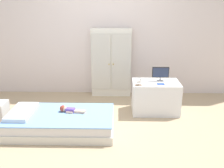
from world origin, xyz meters
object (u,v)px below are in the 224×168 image
object	(u,v)px
doll	(68,109)
tv_stand	(155,97)
rocking_horse_toy	(139,82)
tv_monitor	(161,73)
bed	(61,122)
book_blue	(161,84)
wardrobe	(111,63)

from	to	relation	value
doll	tv_stand	xyz separation A→B (m)	(1.39, 0.62, -0.03)
rocking_horse_toy	tv_monitor	bearing A→B (deg)	34.60
bed	doll	bearing A→B (deg)	43.38
book_blue	tv_monitor	bearing A→B (deg)	84.42
doll	bed	bearing A→B (deg)	-136.62
bed	rocking_horse_toy	distance (m)	1.37
wardrobe	tv_monitor	xyz separation A→B (m)	(0.86, -0.73, 0.00)
book_blue	bed	bearing A→B (deg)	-159.12
tv_monitor	book_blue	xyz separation A→B (m)	(-0.02, -0.20, -0.13)
book_blue	rocking_horse_toy	bearing A→B (deg)	-170.65
bed	book_blue	world-z (taller)	book_blue
doll	rocking_horse_toy	xyz separation A→B (m)	(1.09, 0.44, 0.30)
tv_monitor	rocking_horse_toy	bearing A→B (deg)	-145.40
tv_stand	tv_monitor	bearing A→B (deg)	48.07
doll	wardrobe	world-z (taller)	wardrobe
bed	book_blue	xyz separation A→B (m)	(1.54, 0.59, 0.41)
wardrobe	tv_stand	world-z (taller)	wardrobe
tv_stand	tv_monitor	distance (m)	0.42
tv_monitor	book_blue	size ratio (longest dim) A/B	2.46
doll	tv_stand	bearing A→B (deg)	23.99
doll	tv_stand	distance (m)	1.52
wardrobe	tv_stand	xyz separation A→B (m)	(0.78, -0.82, -0.41)
wardrobe	tv_monitor	size ratio (longest dim) A/B	4.74
tv_monitor	book_blue	world-z (taller)	tv_monitor
bed	wardrobe	bearing A→B (deg)	65.25
tv_monitor	rocking_horse_toy	xyz separation A→B (m)	(-0.38, -0.26, -0.08)
tv_monitor	tv_stand	bearing A→B (deg)	-131.93
bed	rocking_horse_toy	world-z (taller)	rocking_horse_toy
doll	rocking_horse_toy	world-z (taller)	rocking_horse_toy
book_blue	tv_stand	bearing A→B (deg)	117.00
doll	book_blue	bearing A→B (deg)	19.16
bed	tv_monitor	bearing A→B (deg)	26.88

